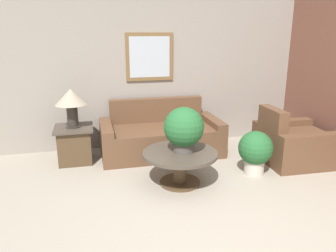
{
  "coord_description": "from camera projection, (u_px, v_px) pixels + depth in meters",
  "views": [
    {
      "loc": [
        -1.25,
        -2.62,
        1.96
      ],
      "look_at": [
        -0.15,
        1.89,
        0.61
      ],
      "focal_mm": 35.0,
      "sensor_mm": 36.0,
      "label": 1
    }
  ],
  "objects": [
    {
      "name": "ground_plane",
      "position": [
        227.0,
        235.0,
        3.27
      ],
      "size": [
        20.0,
        20.0,
        0.0
      ],
      "primitive_type": "plane",
      "color": "gray"
    },
    {
      "name": "wall_back",
      "position": [
        162.0,
        71.0,
        5.64
      ],
      "size": [
        6.84,
        0.09,
        2.6
      ],
      "color": "gray",
      "rests_on": "ground_plane"
    },
    {
      "name": "couch_main",
      "position": [
        161.0,
        137.0,
        5.4
      ],
      "size": [
        1.94,
        0.94,
        0.86
      ],
      "color": "brown",
      "rests_on": "ground_plane"
    },
    {
      "name": "armchair",
      "position": [
        293.0,
        144.0,
        5.05
      ],
      "size": [
        1.02,
        1.01,
        0.86
      ],
      "rotation": [
        0.0,
        0.0,
        1.54
      ],
      "color": "brown",
      "rests_on": "ground_plane"
    },
    {
      "name": "coffee_table",
      "position": [
        180.0,
        161.0,
        4.29
      ],
      "size": [
        0.98,
        0.98,
        0.44
      ],
      "color": "#4C3823",
      "rests_on": "ground_plane"
    },
    {
      "name": "side_table",
      "position": [
        75.0,
        144.0,
        5.04
      ],
      "size": [
        0.57,
        0.57,
        0.56
      ],
      "color": "#4C3823",
      "rests_on": "ground_plane"
    },
    {
      "name": "table_lamp",
      "position": [
        71.0,
        100.0,
        4.85
      ],
      "size": [
        0.48,
        0.48,
        0.59
      ],
      "color": "#2D2823",
      "rests_on": "side_table"
    },
    {
      "name": "potted_plant_on_table",
      "position": [
        184.0,
        128.0,
        4.2
      ],
      "size": [
        0.52,
        0.52,
        0.59
      ],
      "color": "#4C4742",
      "rests_on": "coffee_table"
    },
    {
      "name": "potted_plant_floor",
      "position": [
        255.0,
        150.0,
        4.59
      ],
      "size": [
        0.48,
        0.48,
        0.63
      ],
      "color": "beige",
      "rests_on": "ground_plane"
    }
  ]
}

